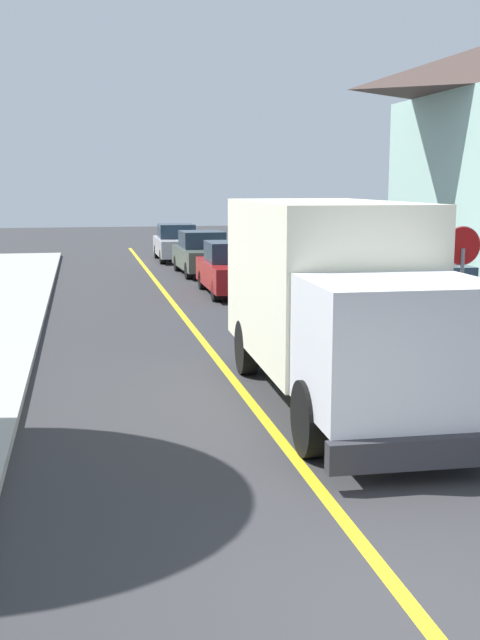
# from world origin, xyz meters

# --- Properties ---
(ground_plane) EXTENTS (120.00, 120.00, 0.00)m
(ground_plane) POSITION_xyz_m (0.00, 0.00, 0.00)
(ground_plane) COLOR #303033
(centre_line_yellow) EXTENTS (0.16, 56.00, 0.01)m
(centre_line_yellow) POSITION_xyz_m (0.00, 10.00, 0.00)
(centre_line_yellow) COLOR gold
(centre_line_yellow) RESTS_ON ground
(box_truck) EXTENTS (2.58, 7.24, 3.20)m
(box_truck) POSITION_xyz_m (1.34, 6.40, 1.77)
(box_truck) COLOR #F2EDCC
(box_truck) RESTS_ON ground
(parked_car_near) EXTENTS (1.90, 4.44, 1.67)m
(parked_car_near) POSITION_xyz_m (2.25, 12.78, 0.79)
(parked_car_near) COLOR #2D4793
(parked_car_near) RESTS_ON ground
(parked_car_mid) EXTENTS (1.84, 4.42, 1.67)m
(parked_car_mid) POSITION_xyz_m (2.10, 18.93, 0.79)
(parked_car_mid) COLOR maroon
(parked_car_mid) RESTS_ON ground
(parked_car_far) EXTENTS (1.91, 4.45, 1.67)m
(parked_car_far) POSITION_xyz_m (2.00, 24.67, 0.79)
(parked_car_far) COLOR #4C564C
(parked_car_far) RESTS_ON ground
(parked_car_furthest) EXTENTS (1.84, 4.42, 1.67)m
(parked_car_furthest) POSITION_xyz_m (1.67, 30.38, 0.79)
(parked_car_furthest) COLOR #B7B7BC
(parked_car_furthest) RESTS_ON ground
(parked_van_across) EXTENTS (2.01, 4.48, 1.67)m
(parked_van_across) POSITION_xyz_m (5.20, 11.34, 0.79)
(parked_van_across) COLOR silver
(parked_van_across) RESTS_ON ground
(stop_sign) EXTENTS (0.80, 0.10, 2.65)m
(stop_sign) POSITION_xyz_m (4.94, 9.13, 1.86)
(stop_sign) COLOR gray
(stop_sign) RESTS_ON ground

